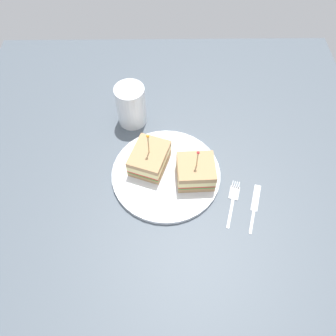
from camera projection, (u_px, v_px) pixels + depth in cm
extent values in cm
cube|color=#4C5660|center=(168.00, 177.00, 80.41)|extent=(106.51, 106.51, 2.00)
cylinder|color=white|center=(168.00, 174.00, 79.12)|extent=(26.10, 26.10, 1.10)
cube|color=tan|center=(152.00, 163.00, 79.43)|extent=(11.66, 10.55, 1.28)
cube|color=#478438|center=(152.00, 161.00, 78.72)|extent=(11.66, 10.55, 0.40)
cube|color=red|center=(152.00, 160.00, 78.35)|extent=(11.66, 10.55, 0.50)
cube|color=#EFE093|center=(151.00, 157.00, 77.47)|extent=(11.66, 10.55, 1.61)
cube|color=tan|center=(151.00, 154.00, 76.26)|extent=(11.66, 10.55, 1.28)
cylinder|color=tan|center=(151.00, 145.00, 73.56)|extent=(0.30, 0.30, 6.45)
sphere|color=orange|center=(150.00, 136.00, 70.86)|extent=(0.70, 0.70, 0.70)
cube|color=tan|center=(197.00, 176.00, 77.25)|extent=(8.21, 8.76, 1.46)
cube|color=#478438|center=(197.00, 174.00, 76.48)|extent=(8.21, 8.76, 0.40)
cube|color=red|center=(198.00, 173.00, 76.10)|extent=(8.21, 8.76, 0.50)
cube|color=#EFE093|center=(198.00, 171.00, 75.24)|extent=(8.21, 8.76, 1.56)
cube|color=tan|center=(198.00, 167.00, 73.97)|extent=(8.21, 8.76, 1.46)
cylinder|color=tan|center=(199.00, 160.00, 71.68)|extent=(0.30, 0.30, 5.50)
sphere|color=red|center=(200.00, 153.00, 69.38)|extent=(0.70, 0.70, 0.70)
cylinder|color=silver|center=(133.00, 109.00, 85.76)|extent=(6.72, 6.72, 8.40)
cylinder|color=white|center=(133.00, 105.00, 84.56)|extent=(7.63, 7.63, 11.27)
cube|color=silver|center=(233.00, 213.00, 73.80)|extent=(7.29, 2.62, 0.35)
cube|color=silver|center=(236.00, 193.00, 76.71)|extent=(4.07, 3.11, 0.35)
cube|color=silver|center=(241.00, 185.00, 77.77)|extent=(1.97, 0.72, 0.35)
cube|color=silver|center=(239.00, 185.00, 77.84)|extent=(1.97, 0.72, 0.35)
cube|color=silver|center=(237.00, 184.00, 77.91)|extent=(1.97, 0.72, 0.35)
cube|color=silver|center=(235.00, 184.00, 77.99)|extent=(1.97, 0.72, 0.35)
cube|color=silver|center=(255.00, 219.00, 73.09)|extent=(7.29, 2.73, 0.35)
cube|color=silver|center=(258.00, 198.00, 75.99)|extent=(7.13, 3.47, 0.24)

